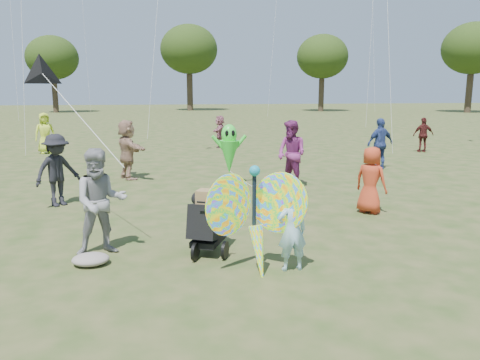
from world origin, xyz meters
name	(u,v)px	position (x,y,z in m)	size (l,w,h in m)	color
ground	(268,268)	(0.00, 0.00, 0.00)	(160.00, 160.00, 0.00)	#51592B
child_girl	(292,231)	(0.33, -0.14, 0.62)	(0.45, 0.30, 1.24)	#9CCCDD
adult_man	(101,202)	(-2.59, 1.08, 0.89)	(0.86, 0.67, 1.77)	gray
grey_bag	(91,259)	(-2.73, 0.57, 0.09)	(0.58, 0.47, 0.18)	gray
crowd_a	(371,180)	(2.95, 2.85, 0.74)	(0.72, 0.47, 1.48)	#B8391D
crowd_b	(57,170)	(-4.02, 4.64, 0.85)	(1.10, 0.63, 1.70)	black
crowd_c	(380,144)	(5.77, 8.27, 0.88)	(1.03, 0.43, 1.75)	navy
crowd_d	(127,150)	(-2.64, 7.83, 0.91)	(1.68, 0.54, 1.81)	#A67D66
crowd_e	(292,154)	(1.98, 5.89, 0.93)	(0.91, 0.71, 1.87)	#7E2A6B
crowd_g	(45,133)	(-6.53, 14.38, 0.87)	(0.85, 0.55, 1.73)	#C3DB33
crowd_h	(423,135)	(9.65, 12.15, 0.75)	(0.88, 0.37, 1.51)	#4A1918
crowd_j	(220,131)	(1.10, 15.28, 0.75)	(1.39, 0.44, 1.50)	#A05B6C
jogging_stroller	(208,217)	(-0.85, 0.88, 0.61)	(0.78, 1.15, 1.09)	black
butterfly_kite	(256,219)	(-0.23, -0.16, 0.84)	(1.74, 0.75, 1.83)	orange
delta_kite_rig	(43,74)	(-3.88, 3.39, 3.01)	(2.15, 2.55, 2.01)	black
alien_kite	(229,151)	(0.30, 6.47, 0.97)	(1.12, 0.69, 1.74)	#35E338
tree_line	(210,50)	(3.67, 44.99, 6.86)	(91.78, 33.60, 10.79)	#3A2D21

